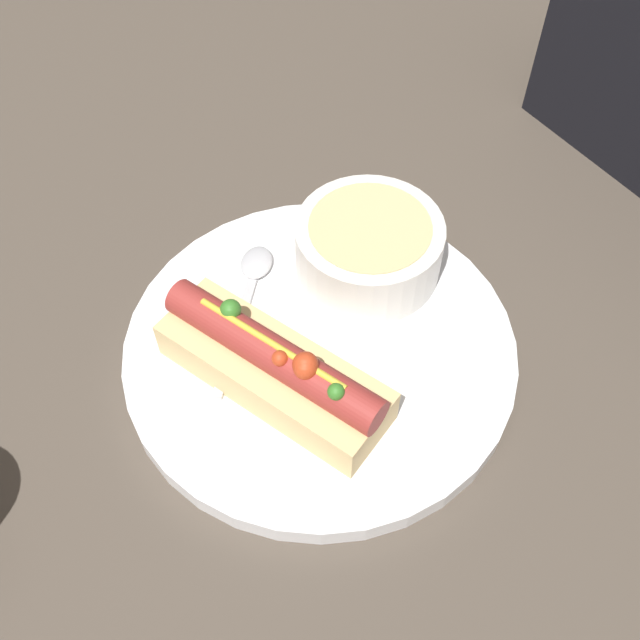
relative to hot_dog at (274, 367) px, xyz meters
The scene contains 5 objects.
ground_plane 0.06m from the hot_dog, 104.63° to the left, with size 4.00×4.00×0.00m, color #4C4238.
dinner_plate 0.06m from the hot_dog, 104.63° to the left, with size 0.30×0.30×0.02m.
hot_dog is the anchor object (origin of this frame).
soup_bowl 0.13m from the hot_dog, 113.64° to the left, with size 0.12×0.12×0.05m.
spoon 0.10m from the hot_dog, 159.77° to the left, with size 0.12×0.11×0.01m.
Camera 1 is at (0.27, -0.18, 0.49)m, focal length 42.00 mm.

